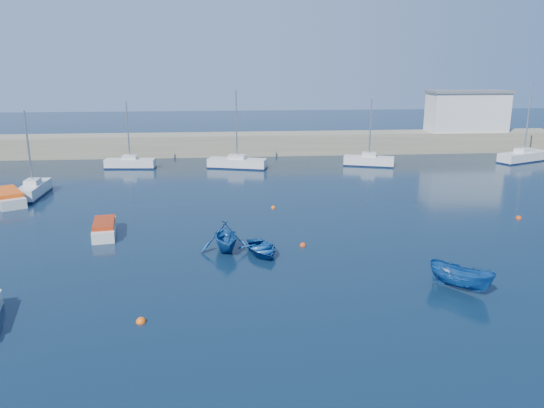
{
  "coord_description": "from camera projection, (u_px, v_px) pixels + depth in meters",
  "views": [
    {
      "loc": [
        -1.92,
        -21.6,
        11.39
      ],
      "look_at": [
        1.42,
        14.85,
        1.6
      ],
      "focal_mm": 35.0,
      "sensor_mm": 36.0,
      "label": 1
    }
  ],
  "objects": [
    {
      "name": "sailboat_3",
      "position": [
        33.0,
        189.0,
        46.57
      ],
      "size": [
        1.6,
        5.57,
        7.45
      ],
      "rotation": [
        0.0,
        0.0,
        0.01
      ],
      "color": "silver",
      "rests_on": "ground"
    },
    {
      "name": "sailboat_8",
      "position": [
        524.0,
        156.0,
        62.84
      ],
      "size": [
        7.19,
        4.62,
        9.17
      ],
      "rotation": [
        0.0,
        0.0,
        1.99
      ],
      "color": "silver",
      "rests_on": "ground"
    },
    {
      "name": "sailboat_5",
      "position": [
        130.0,
        163.0,
        58.89
      ],
      "size": [
        5.58,
        2.01,
        7.32
      ],
      "rotation": [
        0.0,
        0.0,
        1.48
      ],
      "color": "silver",
      "rests_on": "ground"
    },
    {
      "name": "dinghy_center",
      "position": [
        262.0,
        249.0,
        32.47
      ],
      "size": [
        3.15,
        3.84,
        0.69
      ],
      "primitive_type": "imported",
      "rotation": [
        0.0,
        0.0,
        0.25
      ],
      "color": "#14468C",
      "rests_on": "ground"
    },
    {
      "name": "buoy_0",
      "position": [
        141.0,
        322.0,
        24.02
      ],
      "size": [
        0.47,
        0.47,
        0.47
      ],
      "primitive_type": "sphere",
      "color": "#EF560C",
      "rests_on": "ground"
    },
    {
      "name": "buoy_4",
      "position": [
        519.0,
        219.0,
        39.96
      ],
      "size": [
        0.46,
        0.46,
        0.46
      ],
      "primitive_type": "sphere",
      "color": "#C2380E",
      "rests_on": "ground"
    },
    {
      "name": "harbor_office",
      "position": [
        467.0,
        112.0,
        69.48
      ],
      "size": [
        10.0,
        4.0,
        5.0
      ],
      "primitive_type": "cube",
      "color": "silver",
      "rests_on": "back_wall"
    },
    {
      "name": "buoy_1",
      "position": [
        303.0,
        246.0,
        34.03
      ],
      "size": [
        0.43,
        0.43,
        0.43
      ],
      "primitive_type": "sphere",
      "color": "#C2380E",
      "rests_on": "ground"
    },
    {
      "name": "back_wall",
      "position": [
        239.0,
        144.0,
        67.81
      ],
      "size": [
        96.0,
        4.5,
        2.6
      ],
      "primitive_type": "cube",
      "color": "gray",
      "rests_on": "ground"
    },
    {
      "name": "ground",
      "position": [
        271.0,
        323.0,
        23.89
      ],
      "size": [
        220.0,
        220.0,
        0.0
      ],
      "primitive_type": "plane",
      "color": "#0B1E32",
      "rests_on": "ground"
    },
    {
      "name": "motorboat_2",
      "position": [
        7.0,
        197.0,
        44.21
      ],
      "size": [
        4.44,
        5.67,
        1.13
      ],
      "rotation": [
        0.0,
        0.0,
        0.54
      ],
      "color": "silver",
      "rests_on": "ground"
    },
    {
      "name": "sailboat_7",
      "position": [
        369.0,
        161.0,
        60.21
      ],
      "size": [
        5.78,
        3.29,
        7.5
      ],
      "rotation": [
        0.0,
        0.0,
        1.24
      ],
      "color": "silver",
      "rests_on": "ground"
    },
    {
      "name": "motorboat_1",
      "position": [
        104.0,
        228.0,
        36.09
      ],
      "size": [
        2.04,
        4.25,
        1.0
      ],
      "rotation": [
        0.0,
        0.0,
        0.15
      ],
      "color": "silver",
      "rests_on": "ground"
    },
    {
      "name": "dinghy_right",
      "position": [
        461.0,
        277.0,
        27.3
      ],
      "size": [
        3.3,
        3.48,
        1.35
      ],
      "primitive_type": "imported",
      "rotation": [
        0.0,
        0.0,
        0.73
      ],
      "color": "#14468C",
      "rests_on": "ground"
    },
    {
      "name": "sailboat_6",
      "position": [
        237.0,
        163.0,
        58.96
      ],
      "size": [
        6.72,
        3.56,
        8.51
      ],
      "rotation": [
        0.0,
        0.0,
        1.29
      ],
      "color": "silver",
      "rests_on": "ground"
    },
    {
      "name": "dinghy_left",
      "position": [
        225.0,
        236.0,
        33.0
      ],
      "size": [
        3.34,
        3.79,
        1.87
      ],
      "primitive_type": "imported",
      "rotation": [
        0.0,
        0.0,
        0.08
      ],
      "color": "#14468C",
      "rests_on": "ground"
    },
    {
      "name": "buoy_3",
      "position": [
        273.0,
        208.0,
        42.85
      ],
      "size": [
        0.38,
        0.38,
        0.38
      ],
      "primitive_type": "sphere",
      "color": "#EF560C",
      "rests_on": "ground"
    }
  ]
}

